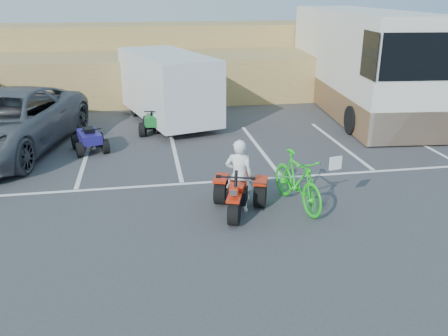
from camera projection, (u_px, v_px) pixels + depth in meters
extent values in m
plane|color=#38383A|center=(192.00, 226.00, 10.17)|extent=(100.00, 100.00, 0.00)
cube|color=white|center=(86.00, 157.00, 14.36)|extent=(0.12, 5.00, 0.01)
cube|color=white|center=(175.00, 153.00, 14.78)|extent=(0.12, 5.00, 0.01)
cube|color=white|center=(259.00, 148.00, 15.21)|extent=(0.12, 5.00, 0.01)
cube|color=white|center=(338.00, 144.00, 15.64)|extent=(0.12, 5.00, 0.01)
cube|color=white|center=(414.00, 140.00, 16.07)|extent=(0.12, 5.00, 0.01)
cube|color=white|center=(182.00, 184.00, 12.38)|extent=(28.00, 0.12, 0.01)
cube|color=olive|center=(160.00, 74.00, 22.74)|extent=(40.00, 6.00, 2.00)
cube|color=olive|center=(157.00, 45.00, 25.62)|extent=(40.00, 4.00, 2.20)
imported|color=white|center=(239.00, 176.00, 10.61)|extent=(0.72, 0.59, 1.70)
imported|color=#14BF19|center=(297.00, 180.00, 10.90)|extent=(1.02, 2.22, 1.29)
imported|color=#494B51|center=(6.00, 122.00, 14.59)|extent=(4.69, 7.32, 1.88)
cube|color=silver|center=(167.00, 85.00, 17.86)|extent=(3.67, 5.92, 2.30)
cylinder|color=black|center=(169.00, 113.00, 18.25)|extent=(2.12, 1.19, 0.64)
cube|color=silver|center=(357.00, 60.00, 19.73)|extent=(3.76, 11.25, 3.98)
cube|color=brown|center=(353.00, 94.00, 20.24)|extent=(3.81, 11.25, 1.10)
cube|color=black|center=(422.00, 57.00, 14.27)|extent=(2.53, 0.25, 1.44)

